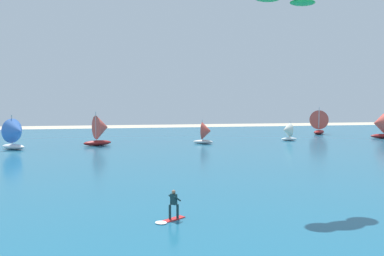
% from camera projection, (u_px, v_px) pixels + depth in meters
% --- Properties ---
extents(ocean, '(160.00, 90.00, 0.10)m').
position_uv_depth(ocean, '(149.00, 147.00, 57.30)').
color(ocean, '#1E607F').
rests_on(ocean, ground).
extents(kitesurfer, '(1.93, 1.57, 1.67)m').
position_uv_depth(kitesurfer, '(171.00, 209.00, 21.13)').
color(kitesurfer, red).
rests_on(kitesurfer, ocean).
extents(sailboat_far_right, '(2.97, 2.51, 3.47)m').
position_uv_depth(sailboat_far_right, '(287.00, 132.00, 66.48)').
color(sailboat_far_right, white).
rests_on(sailboat_far_right, ocean).
extents(sailboat_heeled_over, '(4.40, 4.15, 4.90)m').
position_uv_depth(sailboat_heeled_over, '(16.00, 134.00, 53.51)').
color(sailboat_heeled_over, white).
rests_on(sailboat_heeled_over, ocean).
extents(sailboat_mid_right, '(5.04, 4.98, 5.68)m').
position_uv_depth(sailboat_mid_right, '(320.00, 122.00, 81.03)').
color(sailboat_mid_right, maroon).
rests_on(sailboat_mid_right, ocean).
extents(sailboat_mid_left, '(3.45, 3.09, 3.88)m').
position_uv_depth(sailboat_mid_left, '(206.00, 133.00, 61.30)').
color(sailboat_mid_left, silver).
rests_on(sailboat_mid_left, ocean).
extents(sailboat_center_horizon, '(4.63, 4.14, 5.21)m').
position_uv_depth(sailboat_center_horizon, '(101.00, 130.00, 58.96)').
color(sailboat_center_horizon, maroon).
rests_on(sailboat_center_horizon, ocean).
extents(sailboat_outermost, '(4.66, 4.09, 5.25)m').
position_uv_depth(sailboat_outermost, '(380.00, 125.00, 71.04)').
color(sailboat_outermost, maroon).
rests_on(sailboat_outermost, ocean).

